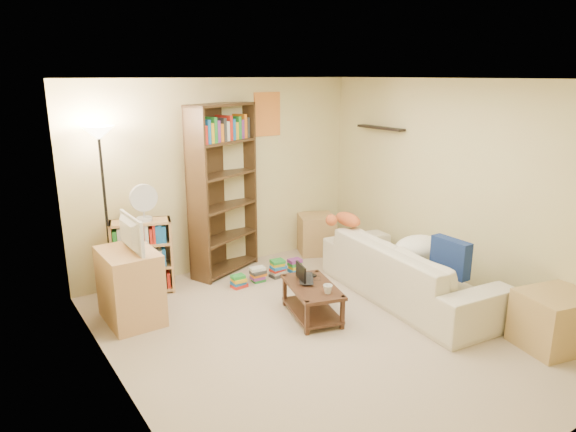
{
  "coord_description": "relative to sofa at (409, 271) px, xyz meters",
  "views": [
    {
      "loc": [
        -2.95,
        -3.77,
        2.54
      ],
      "look_at": [
        0.04,
        0.71,
        1.05
      ],
      "focal_mm": 32.0,
      "sensor_mm": 36.0,
      "label": 1
    }
  ],
  "objects": [
    {
      "name": "end_cabinet",
      "position": [
        0.35,
        -1.56,
        -0.07
      ],
      "size": [
        0.76,
        0.68,
        0.54
      ],
      "primitive_type": "cube",
      "rotation": [
        0.0,
        0.0,
        -0.22
      ],
      "color": "tan",
      "rests_on": "ground"
    },
    {
      "name": "tv_stand",
      "position": [
        -2.86,
        1.24,
        0.05
      ],
      "size": [
        0.53,
        0.74,
        0.78
      ],
      "primitive_type": "cube",
      "rotation": [
        0.0,
        0.0,
        0.02
      ],
      "color": "tan",
      "rests_on": "ground"
    },
    {
      "name": "desk_fan",
      "position": [
        -2.46,
        1.83,
        0.79
      ],
      "size": [
        0.32,
        0.18,
        0.44
      ],
      "color": "silver",
      "rests_on": "short_bookshelf"
    },
    {
      "name": "laptop_screen",
      "position": [
        -1.26,
        0.38,
        0.13
      ],
      "size": [
        0.08,
        0.27,
        0.18
      ],
      "primitive_type": "cube",
      "rotation": [
        0.0,
        0.0,
        -0.27
      ],
      "color": "white",
      "rests_on": "laptop"
    },
    {
      "name": "tall_bookshelf",
      "position": [
        -1.38,
        1.97,
        0.82
      ],
      "size": [
        1.04,
        0.68,
        2.2
      ],
      "rotation": [
        0.0,
        0.0,
        0.4
      ],
      "color": "#45301A",
      "rests_on": "ground"
    },
    {
      "name": "navy_pillow",
      "position": [
        0.06,
        -0.51,
        0.31
      ],
      "size": [
        0.14,
        0.45,
        0.4
      ],
      "primitive_type": "cube",
      "rotation": [
        0.0,
        0.0,
        1.57
      ],
      "color": "navy",
      "rests_on": "sofa"
    },
    {
      "name": "coffee_table",
      "position": [
        -1.22,
        0.24,
        -0.12
      ],
      "size": [
        0.66,
        0.91,
        0.36
      ],
      "rotation": [
        0.0,
        0.0,
        -0.27
      ],
      "color": "#3E2518",
      "rests_on": "ground"
    },
    {
      "name": "tv_remote",
      "position": [
        -1.06,
        0.48,
        0.03
      ],
      "size": [
        0.05,
        0.15,
        0.02
      ],
      "primitive_type": "cube",
      "rotation": [
        0.0,
        0.0,
        0.03
      ],
      "color": "black",
      "rests_on": "coffee_table"
    },
    {
      "name": "cream_blanket",
      "position": [
        0.17,
        0.04,
        0.24
      ],
      "size": [
        0.63,
        0.45,
        0.27
      ],
      "primitive_type": "ellipsoid",
      "color": "white",
      "rests_on": "sofa"
    },
    {
      "name": "laptop",
      "position": [
        -1.15,
        0.35,
        0.04
      ],
      "size": [
        0.58,
        0.57,
        0.03
      ],
      "primitive_type": "imported",
      "rotation": [
        0.0,
        0.0,
        0.98
      ],
      "color": "black",
      "rests_on": "coffee_table"
    },
    {
      "name": "book_stacks",
      "position": [
        -1.05,
        1.4,
        -0.24
      ],
      "size": [
        1.06,
        0.18,
        0.23
      ],
      "color": "red",
      "rests_on": "ground"
    },
    {
      "name": "tabby_cat",
      "position": [
        -0.21,
        0.92,
        0.43
      ],
      "size": [
        0.54,
        0.23,
        0.19
      ],
      "color": "#CE5B2B",
      "rests_on": "sofa"
    },
    {
      "name": "room",
      "position": [
        -1.3,
        -0.07,
        1.28
      ],
      "size": [
        4.5,
        4.54,
        2.52
      ],
      "color": "tan",
      "rests_on": "ground"
    },
    {
      "name": "sofa",
      "position": [
        0.0,
        0.0,
        0.0
      ],
      "size": [
        2.52,
        1.39,
        0.68
      ],
      "primitive_type": "imported",
      "rotation": [
        0.0,
        0.0,
        1.47
      ],
      "color": "beige",
      "rests_on": "ground"
    },
    {
      "name": "mug",
      "position": [
        -1.21,
        -0.02,
        0.07
      ],
      "size": [
        0.11,
        0.11,
        0.09
      ],
      "primitive_type": "imported",
      "rotation": [
        0.0,
        0.0,
        0.07
      ],
      "color": "silver",
      "rests_on": "coffee_table"
    },
    {
      "name": "short_bookshelf",
      "position": [
        -2.51,
        1.88,
        0.11
      ],
      "size": [
        0.75,
        0.47,
        0.9
      ],
      "rotation": [
        0.0,
        0.0,
        -0.3
      ],
      "color": "tan",
      "rests_on": "ground"
    },
    {
      "name": "floor_lamp",
      "position": [
        -2.88,
        1.88,
        1.26
      ],
      "size": [
        0.34,
        0.34,
        2.01
      ],
      "color": "black",
      "rests_on": "ground"
    },
    {
      "name": "side_table",
      "position": [
        0.07,
        1.89,
        -0.06
      ],
      "size": [
        0.65,
        0.65,
        0.56
      ],
      "primitive_type": "cube",
      "rotation": [
        0.0,
        0.0,
        -0.42
      ],
      "color": "tan",
      "rests_on": "ground"
    },
    {
      "name": "television",
      "position": [
        -2.86,
        1.24,
        0.62
      ],
      "size": [
        0.64,
        0.11,
        0.37
      ],
      "primitive_type": "imported",
      "rotation": [
        0.0,
        0.0,
        1.59
      ],
      "color": "black",
      "rests_on": "tv_stand"
    }
  ]
}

